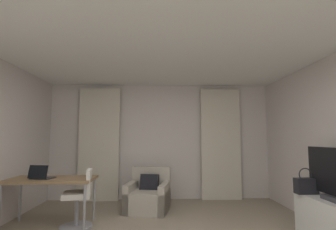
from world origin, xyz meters
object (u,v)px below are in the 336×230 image
desk (51,182)px  handbag_primary (306,185)px  tv_flatscreen (335,176)px  laptop (41,176)px  armchair (148,196)px  desk_chair (80,202)px

desk → handbag_primary: size_ratio=3.58×
desk → tv_flatscreen: 4.06m
laptop → armchair: bearing=28.0°
desk_chair → tv_flatscreen: 3.60m
tv_flatscreen → handbag_primary: tv_flatscreen is taller
desk_chair → handbag_primary: bearing=-6.9°
armchair → desk_chair: (-1.02, -0.88, 0.13)m
laptop → handbag_primary: laptop is taller
desk_chair → handbag_primary: handbag_primary is taller
armchair → handbag_primary: 2.68m
armchair → desk: size_ratio=0.68×
tv_flatscreen → desk: bearing=166.8°
desk → laptop: bearing=-150.5°
armchair → desk_chair: bearing=-139.3°
handbag_primary → tv_flatscreen: bearing=-73.4°
desk_chair → desk: bearing=169.9°
laptop → tv_flatscreen: 4.17m
desk → handbag_primary: 3.85m
laptop → handbag_primary: (3.95, -0.42, -0.09)m
armchair → laptop: size_ratio=2.43×
desk_chair → tv_flatscreen: tv_flatscreen is taller
laptop → tv_flatscreen: size_ratio=0.36×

